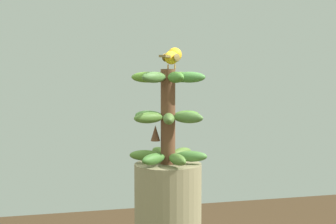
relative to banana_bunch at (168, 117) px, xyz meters
name	(u,v)px	position (x,y,z in m)	size (l,w,h in m)	color
banana_bunch	(168,117)	(0.00, 0.00, 0.00)	(0.30, 0.29, 0.36)	brown
perched_bird	(173,56)	(-0.01, 0.02, 0.23)	(0.18, 0.12, 0.08)	#C68933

